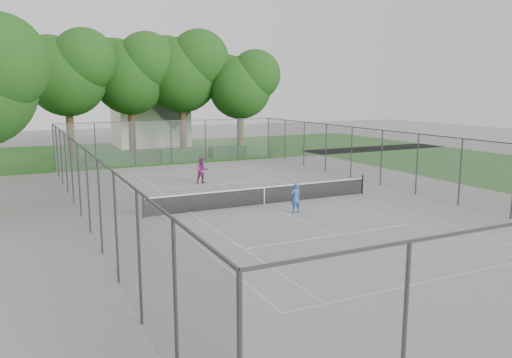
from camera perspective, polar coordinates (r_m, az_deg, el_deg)
name	(u,v)px	position (r m, az deg, el deg)	size (l,w,h in m)	color
ground	(264,204)	(26.30, 0.95, -2.92)	(120.00, 120.00, 0.00)	slate
grass_far	(146,151)	(50.56, -12.50, 3.10)	(60.00, 20.00, 0.00)	#1E4E16
court_markings	(264,204)	(26.30, 0.95, -2.90)	(11.03, 23.83, 0.01)	silver
tennis_net	(264,195)	(26.19, 0.96, -1.83)	(12.87, 0.10, 1.10)	black
perimeter_fence	(264,170)	(25.96, 0.97, 0.98)	(18.08, 34.08, 3.52)	#38383D
tree_far_left	(68,70)	(46.08, -20.71, 11.57)	(7.74, 7.06, 11.12)	#3E2A16
tree_far_midleft	(131,71)	(47.75, -14.10, 11.88)	(7.78, 7.10, 11.18)	#3E2A16
tree_far_midright	(183,69)	(48.36, -8.36, 12.35)	(8.04, 7.34, 11.56)	#3E2A16
tree_far_right	(241,82)	(47.85, -1.70, 10.97)	(6.77, 6.18, 9.73)	#3E2A16
hedge_left	(109,159)	(41.99, -16.41, 2.19)	(3.73, 1.12, 0.93)	#164718
hedge_mid	(180,155)	(43.10, -8.66, 2.75)	(3.32, 0.95, 1.04)	#164718
hedge_right	(228,152)	(45.06, -3.27, 3.12)	(3.27, 1.20, 0.98)	#164718
house	(150,111)	(55.46, -12.01, 7.56)	(7.42, 5.75, 9.24)	white
girl_player	(296,198)	(24.47, 4.56, -2.15)	(0.54, 0.36, 1.49)	blue
woman_player	(202,171)	(32.31, -6.17, 0.96)	(0.81, 0.63, 1.67)	#7A286D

